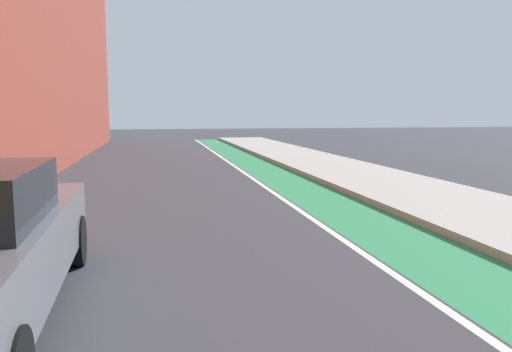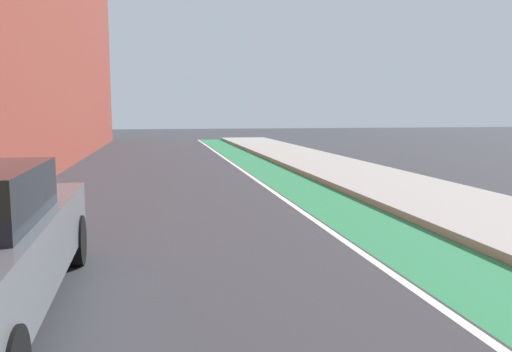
{
  "view_description": "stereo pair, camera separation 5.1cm",
  "coord_description": "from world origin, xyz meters",
  "views": [
    {
      "loc": [
        -0.85,
        5.26,
        2.01
      ],
      "look_at": [
        0.73,
        13.22,
        0.99
      ],
      "focal_mm": 35.56,
      "sensor_mm": 36.0,
      "label": 1
    },
    {
      "loc": [
        -0.8,
        5.25,
        2.01
      ],
      "look_at": [
        0.73,
        13.22,
        0.99
      ],
      "focal_mm": 35.56,
      "sensor_mm": 36.0,
      "label": 2
    }
  ],
  "objects": [
    {
      "name": "lane_divider_stripe",
      "position": [
        2.04,
        20.33,
        0.0
      ],
      "size": [
        0.12,
        44.65,
        0.0
      ],
      "primitive_type": "cube",
      "color": "white",
      "rests_on": "ground"
    },
    {
      "name": "sidewalk_right",
      "position": [
        5.35,
        20.33,
        0.07
      ],
      "size": [
        3.23,
        44.65,
        0.14
      ],
      "primitive_type": "cube",
      "color": "#A8A59E",
      "rests_on": "ground"
    },
    {
      "name": "ground_plane",
      "position": [
        0.0,
        18.33,
        0.0
      ],
      "size": [
        98.24,
        98.24,
        0.0
      ],
      "primitive_type": "plane",
      "color": "#38383D"
    },
    {
      "name": "bike_lane_paint",
      "position": [
        2.94,
        20.33,
        0.0
      ],
      "size": [
        1.6,
        44.65,
        0.0
      ],
      "primitive_type": "cube",
      "color": "#2D8451",
      "rests_on": "ground"
    }
  ]
}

